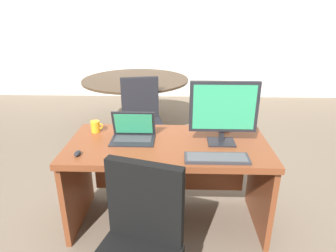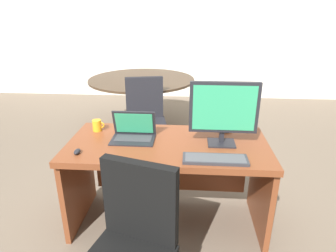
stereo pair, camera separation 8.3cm
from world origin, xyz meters
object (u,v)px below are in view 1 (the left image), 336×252
object	(u,v)px
laptop	(133,131)
keyboard	(217,158)
monitor	(224,109)
mouse	(77,153)
coffee_mug	(96,126)
meeting_table	(136,91)
desk_lamp	(226,101)
meeting_chair_near	(142,127)
desk	(168,163)

from	to	relation	value
laptop	keyboard	xyz separation A→B (m)	(0.60, -0.32, -0.05)
monitor	mouse	bearing A→B (deg)	-166.88
mouse	coffee_mug	world-z (taller)	coffee_mug
mouse	coffee_mug	distance (m)	0.42
mouse	meeting_table	bearing A→B (deg)	87.68
monitor	desk_lamp	size ratio (longest dim) A/B	1.39
laptop	mouse	world-z (taller)	laptop
mouse	meeting_chair_near	bearing A→B (deg)	79.07
monitor	keyboard	xyz separation A→B (m)	(-0.07, -0.26, -0.26)
laptop	meeting_chair_near	xyz separation A→B (m)	(-0.07, 1.09, -0.42)
keyboard	meeting_table	world-z (taller)	meeting_table
desk	coffee_mug	distance (m)	0.66
laptop	desk_lamp	world-z (taller)	desk_lamp
monitor	mouse	distance (m)	1.07
meeting_chair_near	mouse	bearing A→B (deg)	-100.93
desk_lamp	meeting_table	world-z (taller)	desk_lamp
desk	laptop	distance (m)	0.38
laptop	coffee_mug	world-z (taller)	laptop
desk	coffee_mug	xyz separation A→B (m)	(-0.59, 0.15, 0.24)
desk	laptop	world-z (taller)	laptop
desk	meeting_chair_near	bearing A→B (deg)	106.96
monitor	laptop	bearing A→B (deg)	174.90
desk_lamp	meeting_table	distance (m)	2.07
desk	monitor	bearing A→B (deg)	-4.44
desk	mouse	bearing A→B (deg)	-156.42
coffee_mug	meeting_chair_near	xyz separation A→B (m)	(0.25, 0.97, -0.40)
monitor	mouse	xyz separation A→B (m)	(-1.01, -0.24, -0.25)
desk_lamp	meeting_table	size ratio (longest dim) A/B	0.24
meeting_table	keyboard	bearing A→B (deg)	-69.54
monitor	desk_lamp	world-z (taller)	monitor
laptop	keyboard	world-z (taller)	laptop
desk	keyboard	xyz separation A→B (m)	(0.33, -0.30, 0.21)
monitor	keyboard	distance (m)	0.37
keyboard	desk	bearing A→B (deg)	138.42
keyboard	meeting_chair_near	world-z (taller)	meeting_chair_near
keyboard	coffee_mug	distance (m)	1.03
desk	mouse	size ratio (longest dim) A/B	20.34
monitor	coffee_mug	bearing A→B (deg)	169.74
mouse	desk_lamp	distance (m)	1.19
monitor	meeting_chair_near	bearing A→B (deg)	122.73
mouse	desk_lamp	bearing A→B (deg)	23.97
laptop	meeting_chair_near	distance (m)	1.17
laptop	meeting_table	world-z (taller)	laptop
desk_lamp	mouse	bearing A→B (deg)	-156.03
desk_lamp	meeting_chair_near	world-z (taller)	desk_lamp
monitor	keyboard	bearing A→B (deg)	-103.92
desk_lamp	laptop	bearing A→B (deg)	-166.13
keyboard	desk_lamp	size ratio (longest dim) A/B	1.21
keyboard	mouse	world-z (taller)	mouse
meeting_chair_near	meeting_table	bearing A→B (deg)	101.53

